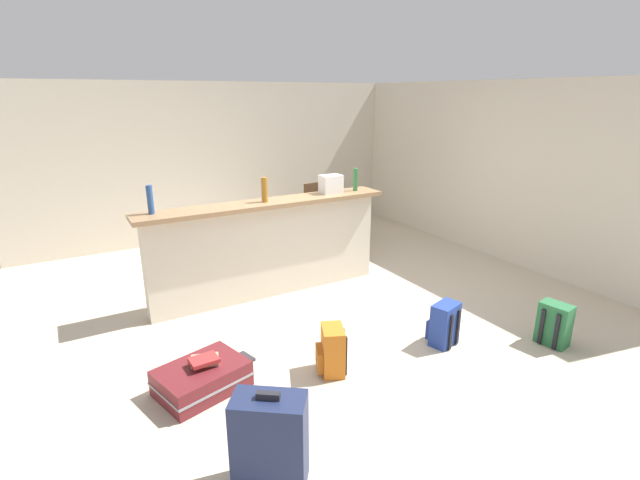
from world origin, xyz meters
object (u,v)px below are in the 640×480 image
bottle_blue (150,200)px  bottle_amber (264,190)px  dining_table (322,206)px  dining_chair_near_partition (338,223)px  suitcase_upright_navy (270,441)px  backpack_green (554,325)px  dining_chair_far_side (310,206)px  backpack_orange (332,351)px  grocery_bag (331,184)px  suitcase_flat_maroon (202,378)px  bottle_green (355,180)px  backpack_blue (444,325)px  book_stack (204,360)px

bottle_blue → bottle_amber: size_ratio=1.06×
bottle_blue → dining_table: size_ratio=0.27×
bottle_blue → dining_chair_near_partition: bearing=14.4°
dining_table → bottle_amber: bearing=-139.2°
suitcase_upright_navy → backpack_green: 3.07m
bottle_blue → dining_chair_far_side: 3.43m
bottle_amber → dining_chair_far_side: bearing=49.1°
dining_chair_near_partition → backpack_orange: 3.04m
bottle_blue → grocery_bag: size_ratio=1.14×
suitcase_flat_maroon → grocery_bag: bearing=35.5°
bottle_green → backpack_blue: 2.22m
bottle_blue → dining_chair_near_partition: (2.68, 0.69, -0.78)m
grocery_bag → backpack_orange: bearing=-120.9°
dining_chair_near_partition → backpack_blue: size_ratio=2.21×
bottle_green → backpack_orange: size_ratio=0.67×
dining_chair_near_partition → grocery_bag: bearing=-128.0°
backpack_green → dining_chair_far_side: bearing=94.1°
dining_table → bottle_blue: bearing=-155.9°
dining_chair_far_side → bottle_amber: bearing=-130.9°
backpack_orange → book_stack: backpack_orange is taller
dining_chair_far_side → backpack_green: dining_chair_far_side is taller
dining_chair_far_side → book_stack: size_ratio=3.56×
dining_table → grocery_bag: bearing=-115.4°
bottle_green → backpack_green: bearing=-74.8°
bottle_blue → backpack_orange: size_ratio=0.70×
bottle_blue → backpack_green: size_ratio=0.70×
dining_chair_near_partition → backpack_green: bearing=-82.0°
dining_chair_near_partition → backpack_orange: size_ratio=2.21×
bottle_blue → dining_chair_far_side: size_ratio=0.32×
bottle_amber → backpack_orange: bottle_amber is taller
bottle_amber → suitcase_flat_maroon: bottle_amber is taller
backpack_orange → bottle_blue: bearing=119.3°
suitcase_upright_navy → dining_chair_near_partition: bearing=52.5°
suitcase_flat_maroon → backpack_orange: size_ratio=2.11×
backpack_blue → dining_chair_near_partition: bearing=80.1°
bottle_blue → bottle_green: size_ratio=1.05×
bottle_blue → bottle_green: (2.47, -0.06, -0.01)m
suitcase_flat_maroon → backpack_green: backpack_green is taller
backpack_blue → backpack_green: (0.92, -0.53, 0.00)m
grocery_bag → backpack_orange: 2.37m
bottle_amber → bottle_green: size_ratio=0.99×
backpack_blue → backpack_orange: same height
dining_chair_far_side → backpack_orange: size_ratio=2.21×
backpack_blue → book_stack: 2.24m
backpack_orange → book_stack: 1.07m
dining_table → suitcase_upright_navy: (-2.65, -3.93, -0.32)m
dining_chair_near_partition → suitcase_upright_navy: 4.30m
dining_table → book_stack: bearing=-134.5°
grocery_bag → backpack_blue: grocery_bag is taller
bottle_amber → suitcase_flat_maroon: (-1.23, -1.47, -1.17)m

